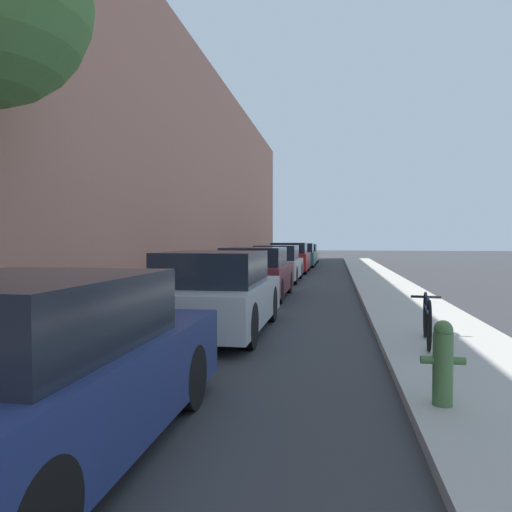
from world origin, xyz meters
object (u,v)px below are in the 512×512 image
parked_car_silver (215,294)px  parked_car_white (277,264)px  bicycle (427,319)px  parked_car_teal (299,256)px  parked_car_champagne (304,254)px  parked_car_maroon (255,274)px  parked_car_red (290,258)px  parked_car_navy (29,374)px  fire_hydrant (443,362)px

parked_car_silver → parked_car_white: bearing=90.9°
parked_car_silver → bicycle: (3.38, -0.96, -0.19)m
parked_car_teal → parked_car_champagne: 5.37m
parked_car_silver → parked_car_teal: 20.94m
parked_car_white → parked_car_teal: (0.08, 10.30, 0.01)m
parked_car_maroon → parked_car_teal: 15.73m
parked_car_silver → parked_car_red: size_ratio=0.98×
parked_car_maroon → bicycle: size_ratio=2.37×
parked_car_maroon → bicycle: 7.11m
parked_car_navy → fire_hydrant: bearing=23.9°
parked_car_navy → parked_car_red: 20.80m
fire_hydrant → bicycle: bearing=82.8°
parked_car_champagne → fire_hydrant: (3.12, -29.97, -0.11)m
parked_car_silver → parked_car_teal: size_ratio=0.98×
parked_car_silver → parked_car_champagne: bearing=90.2°
parked_car_maroon → fire_hydrant: (3.18, -8.88, -0.15)m
parked_car_silver → parked_car_maroon: size_ratio=0.98×
parked_car_red → bicycle: (3.54, -16.70, -0.22)m
parked_car_teal → bicycle: bearing=-81.0°
parked_car_maroon → parked_car_teal: (0.07, 15.73, -0.00)m
bicycle → fire_hydrant: bearing=-90.0°
parked_car_navy → parked_car_red: size_ratio=0.97×
parked_car_silver → parked_car_white: size_ratio=0.94×
parked_car_silver → parked_car_maroon: parked_car_silver is taller
parked_car_navy → parked_car_teal: size_ratio=0.97×
parked_car_red → fire_hydrant: 19.67m
parked_car_navy → parked_car_silver: 5.06m
parked_car_navy → parked_car_teal: bearing=89.9°
parked_car_silver → parked_car_teal: parked_car_silver is taller
parked_car_champagne → fire_hydrant: parked_car_champagne is taller
parked_car_silver → parked_car_teal: bearing=90.2°
fire_hydrant → bicycle: (0.34, 2.71, -0.04)m
parked_car_navy → parked_car_champagne: parked_car_navy is taller
parked_car_maroon → parked_car_red: (-0.01, 10.53, 0.03)m
parked_car_teal → bicycle: parked_car_teal is taller
parked_car_navy → parked_car_champagne: bearing=89.9°
bicycle → parked_car_silver: bearing=171.4°
parked_car_red → bicycle: bearing=-78.0°
parked_car_teal → parked_car_champagne: parked_car_teal is taller
parked_car_silver → fire_hydrant: 4.76m
parked_car_maroon → parked_car_white: size_ratio=0.95×
parked_car_red → fire_hydrant: (3.19, -19.41, -0.19)m
parked_car_red → fire_hydrant: bearing=-80.7°
parked_car_red → bicycle: size_ratio=2.38×
parked_car_maroon → parked_car_teal: parked_car_teal is taller
parked_car_maroon → parked_car_teal: bearing=89.8°
parked_car_maroon → bicycle: parked_car_maroon is taller
parked_car_red → parked_car_champagne: size_ratio=0.87×
parked_car_white → bicycle: size_ratio=2.49×
parked_car_navy → parked_car_teal: 26.00m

